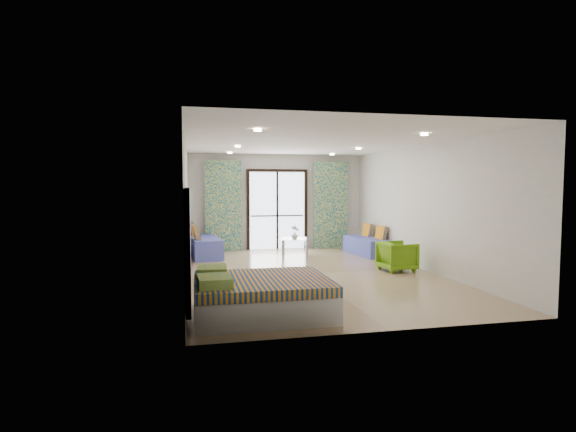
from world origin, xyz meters
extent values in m
cube|color=black|center=(0.00, 3.71, 2.24)|extent=(1.76, 0.08, 0.08)
cube|color=black|center=(-0.84, 3.71, 1.10)|extent=(0.08, 0.08, 2.20)
cube|color=black|center=(0.84, 3.71, 1.10)|extent=(0.08, 0.08, 2.20)
cube|color=black|center=(0.00, 3.71, 1.10)|extent=(0.05, 0.06, 2.20)
cube|color=#595451|center=(0.00, 3.73, 0.95)|extent=(1.52, 0.03, 0.04)
cube|color=white|center=(-1.55, 3.57, 1.25)|extent=(1.00, 0.10, 2.50)
cube|color=white|center=(1.55, 3.57, 1.25)|extent=(1.00, 0.10, 2.50)
cylinder|color=#FFE0B2|center=(-1.40, -2.00, 2.67)|extent=(0.12, 0.12, 0.02)
cylinder|color=#FFE0B2|center=(1.40, -2.00, 2.67)|extent=(0.12, 0.12, 0.02)
cylinder|color=#FFE0B2|center=(-1.40, 1.00, 2.67)|extent=(0.12, 0.12, 0.02)
cylinder|color=#FFE0B2|center=(1.40, 1.00, 2.67)|extent=(0.12, 0.12, 0.02)
cylinder|color=#FFE0B2|center=(-1.40, 3.00, 2.67)|extent=(0.12, 0.12, 0.02)
cylinder|color=#FFE0B2|center=(1.40, 3.00, 2.67)|extent=(0.12, 0.12, 0.02)
cube|color=black|center=(-2.46, -2.70, 1.05)|extent=(0.06, 2.10, 1.50)
cube|color=silver|center=(-2.47, -1.45, 1.05)|extent=(0.02, 0.10, 0.10)
cube|color=silver|center=(-1.45, -2.70, 0.19)|extent=(1.89, 1.51, 0.38)
cube|color=navy|center=(-1.45, -2.70, 0.45)|extent=(1.87, 1.54, 0.14)
cube|color=#166662|center=(-2.13, -3.06, 0.59)|extent=(0.45, 0.54, 0.13)
cube|color=#166662|center=(-2.13, -2.34, 0.59)|extent=(0.46, 0.55, 0.13)
cube|color=#4A55B1|center=(-2.10, 2.72, 0.20)|extent=(0.89, 1.85, 0.40)
cube|color=#4A55B1|center=(-2.10, 2.72, 0.45)|extent=(0.88, 1.81, 0.10)
cube|color=navy|center=(-2.30, 2.28, 0.67)|extent=(0.25, 0.47, 0.41)
cube|color=navy|center=(-2.39, 3.10, 0.67)|extent=(0.25, 0.47, 0.41)
cube|color=#4A55B1|center=(2.10, 2.16, 0.18)|extent=(0.78, 1.66, 0.36)
cube|color=#4A55B1|center=(2.10, 2.16, 0.40)|extent=(0.77, 1.62, 0.09)
cube|color=navy|center=(2.36, 1.81, 0.60)|extent=(0.22, 0.42, 0.37)
cube|color=navy|center=(2.28, 2.56, 0.60)|extent=(0.22, 0.42, 0.37)
cylinder|color=silver|center=(-0.18, 2.05, 0.22)|extent=(0.07, 0.07, 0.45)
cylinder|color=silver|center=(0.41, 1.91, 0.22)|extent=(0.07, 0.07, 0.45)
cylinder|color=silver|center=(-0.04, 2.64, 0.22)|extent=(0.07, 0.07, 0.45)
cylinder|color=silver|center=(0.55, 2.50, 0.22)|extent=(0.07, 0.07, 0.45)
cube|color=#8CA59E|center=(0.19, 2.27, 0.45)|extent=(0.84, 0.84, 0.02)
sphere|color=white|center=(0.24, 2.26, 0.69)|extent=(0.08, 0.08, 0.08)
sphere|color=white|center=(0.20, 2.33, 0.71)|extent=(0.08, 0.08, 0.08)
sphere|color=white|center=(0.13, 2.29, 0.74)|extent=(0.08, 0.08, 0.08)
sphere|color=white|center=(0.17, 2.22, 0.76)|extent=(0.08, 0.08, 0.08)
imported|color=white|center=(0.17, 2.25, 0.54)|extent=(0.22, 0.23, 0.17)
imported|color=#619E14|center=(1.87, -0.11, 0.35)|extent=(0.69, 0.73, 0.69)
camera|label=1|loc=(-2.42, -8.89, 1.84)|focal=28.00mm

